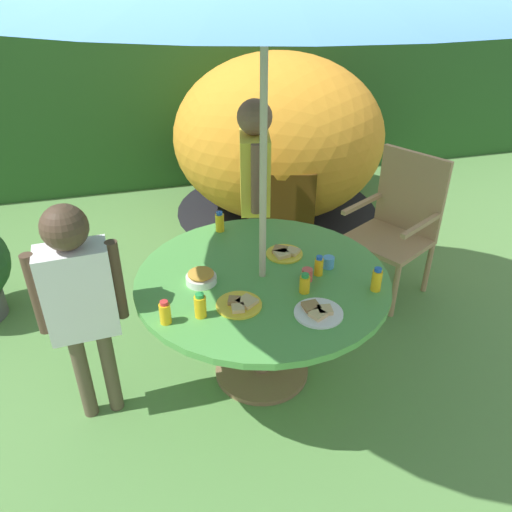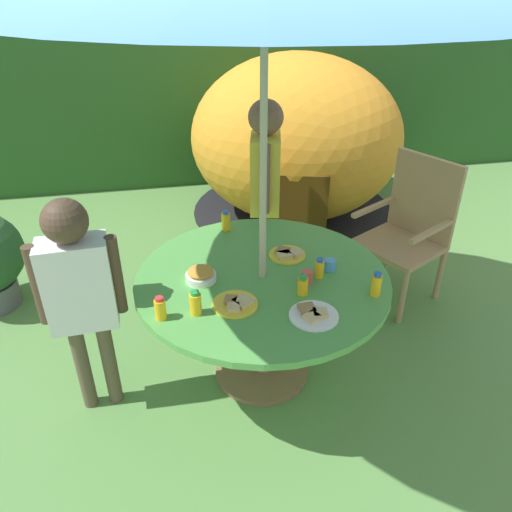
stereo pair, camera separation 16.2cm
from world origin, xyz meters
TOP-DOWN VIEW (x-y plane):
  - ground_plane at (0.00, 0.00)m, footprint 10.00×10.00m
  - hedge_backdrop at (0.00, 3.37)m, footprint 9.00×0.70m
  - garden_table at (0.00, 0.00)m, footprint 1.38×1.38m
  - wooden_chair at (1.21, 0.66)m, footprint 0.68×0.69m
  - dome_tent at (0.77, 2.18)m, footprint 2.45×2.45m
  - child_in_yellow_shirt at (0.22, 1.00)m, footprint 0.27×0.46m
  - child_in_white_shirt at (-0.93, -0.06)m, footprint 0.43×0.21m
  - snack_bowl at (-0.33, 0.02)m, footprint 0.16×0.16m
  - plate_center_front at (0.18, 0.18)m, footprint 0.21×0.21m
  - plate_mid_right at (0.17, -0.40)m, footprint 0.24×0.24m
  - plate_near_left at (-0.18, -0.24)m, footprint 0.23×0.23m
  - juice_bottle_near_right at (0.53, -0.28)m, footprint 0.05×0.05m
  - juice_bottle_far_left at (-0.38, -0.26)m, footprint 0.06×0.06m
  - juice_bottle_far_right at (0.17, -0.20)m, footprint 0.05×0.05m
  - juice_bottle_center_back at (-0.55, -0.27)m, footprint 0.05×0.05m
  - juice_bottle_mid_left at (0.30, -0.07)m, footprint 0.05×0.05m
  - juice_bottle_front_edge at (-0.12, 0.57)m, footprint 0.05×0.05m
  - cup_near at (0.22, -0.11)m, footprint 0.06×0.06m
  - cup_far at (0.38, -0.01)m, footprint 0.06×0.06m

SIDE VIEW (x-z plane):
  - ground_plane at x=0.00m, z-range -0.02..0.00m
  - wooden_chair at x=1.21m, z-range 0.04..1.07m
  - garden_table at x=0.00m, z-range 0.23..0.93m
  - plate_mid_right at x=0.17m, z-range 0.70..0.73m
  - plate_near_left at x=-0.18m, z-range 0.70..0.73m
  - plate_center_front at x=0.18m, z-range 0.70..0.73m
  - cup_far at x=0.38m, z-range 0.70..0.77m
  - cup_near at x=0.22m, z-range 0.70..0.77m
  - snack_bowl at x=-0.33m, z-range 0.70..0.77m
  - dome_tent at x=0.77m, z-range -0.01..1.48m
  - juice_bottle_far_right at x=0.17m, z-range 0.70..0.81m
  - juice_bottle_mid_left at x=0.30m, z-range 0.70..0.81m
  - juice_bottle_center_back at x=-0.55m, z-range 0.70..0.82m
  - juice_bottle_far_left at x=-0.38m, z-range 0.70..0.83m
  - juice_bottle_front_edge at x=-0.12m, z-range 0.70..0.83m
  - juice_bottle_near_right at x=0.53m, z-range 0.70..0.83m
  - child_in_white_shirt at x=-0.93m, z-range 0.17..1.43m
  - hedge_backdrop at x=0.00m, z-range 0.00..1.77m
  - child_in_yellow_shirt at x=0.22m, z-range 0.19..1.59m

